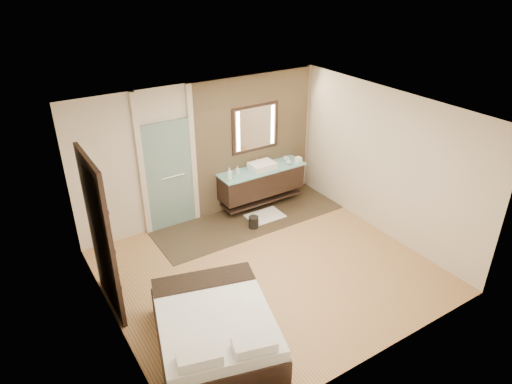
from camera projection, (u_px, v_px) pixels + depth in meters
floor at (269, 271)px, 7.60m from camera, size 5.00×5.00×0.00m
tile_strip at (249, 219)px, 9.08m from camera, size 3.80×1.30×0.01m
stone_wall at (254, 141)px, 9.15m from camera, size 2.60×0.08×2.70m
vanity at (262, 181)px, 9.29m from camera, size 1.85×0.55×0.88m
mirror_unit at (255, 128)px, 8.97m from camera, size 1.06×0.04×0.96m
frosted_door at (169, 172)px, 8.36m from camera, size 1.10×0.12×2.70m
shoji_partition at (101, 235)px, 6.34m from camera, size 0.06×1.20×2.40m
bed at (215, 329)px, 6.01m from camera, size 1.92×2.18×0.71m
bath_mat at (265, 216)px, 9.15m from camera, size 0.72×0.51×0.02m
waste_bin at (254, 222)px, 8.74m from camera, size 0.25×0.25×0.24m
tissue_box at (298, 160)px, 9.43m from camera, size 0.12×0.12×0.10m
soap_bottle_a at (229, 174)px, 8.65m from camera, size 0.10×0.10×0.24m
soap_bottle_b at (237, 170)px, 8.91m from camera, size 0.08×0.08×0.16m
soap_bottle_c at (289, 161)px, 9.30m from camera, size 0.14×0.14×0.14m
cup at (286, 159)px, 9.49m from camera, size 0.12×0.12×0.09m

